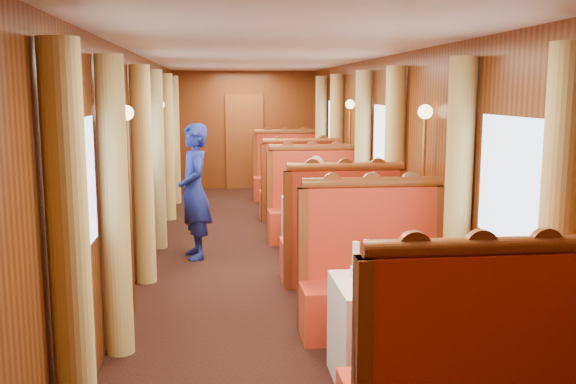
{
  "coord_description": "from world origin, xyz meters",
  "views": [
    {
      "loc": [
        -0.58,
        -7.73,
        2.08
      ],
      "look_at": [
        0.13,
        -1.27,
        1.05
      ],
      "focal_mm": 40.0,
      "sensor_mm": 36.0,
      "label": 1
    }
  ],
  "objects": [
    {
      "name": "floor",
      "position": [
        0.0,
        0.0,
        0.0
      ],
      "size": [
        3.0,
        12.0,
        0.01
      ],
      "primitive_type": null,
      "color": "black",
      "rests_on": "ground"
    },
    {
      "name": "ceiling",
      "position": [
        0.0,
        0.0,
        2.5
      ],
      "size": [
        3.0,
        12.0,
        0.01
      ],
      "primitive_type": null,
      "rotation": [
        3.14,
        0.0,
        0.0
      ],
      "color": "silver",
      "rests_on": "wall_left"
    },
    {
      "name": "wall_far",
      "position": [
        0.0,
        6.0,
        1.25
      ],
      "size": [
        3.0,
        0.01,
        2.5
      ],
      "primitive_type": null,
      "rotation": [
        1.57,
        0.0,
        0.0
      ],
      "color": "brown",
      "rests_on": "floor"
    },
    {
      "name": "wall_near",
      "position": [
        0.0,
        -6.0,
        1.25
      ],
      "size": [
        3.0,
        0.01,
        2.5
      ],
      "primitive_type": null,
      "rotation": [
        -1.57,
        0.0,
        0.0
      ],
      "color": "brown",
      "rests_on": "floor"
    },
    {
      "name": "wall_left",
      "position": [
        -1.5,
        0.0,
        1.25
      ],
      "size": [
        0.01,
        12.0,
        2.5
      ],
      "primitive_type": null,
      "rotation": [
        1.57,
        0.0,
        1.57
      ],
      "color": "brown",
      "rests_on": "floor"
    },
    {
      "name": "wall_right",
      "position": [
        1.5,
        0.0,
        1.25
      ],
      "size": [
        0.01,
        12.0,
        2.5
      ],
      "primitive_type": null,
      "rotation": [
        1.57,
        0.0,
        -1.57
      ],
      "color": "brown",
      "rests_on": "floor"
    },
    {
      "name": "doorway_far",
      "position": [
        0.0,
        5.97,
        1.0
      ],
      "size": [
        0.8,
        0.04,
        2.0
      ],
      "primitive_type": "cube",
      "color": "brown",
      "rests_on": "floor"
    },
    {
      "name": "table_near",
      "position": [
        0.75,
        -3.5,
        0.38
      ],
      "size": [
        1.05,
        0.72,
        0.75
      ],
      "primitive_type": "cube",
      "color": "white",
      "rests_on": "floor"
    },
    {
      "name": "banquette_near_aft",
      "position": [
        0.75,
        -2.49,
        0.42
      ],
      "size": [
        1.3,
        0.55,
        1.34
      ],
      "color": "#AC1315",
      "rests_on": "floor"
    },
    {
      "name": "table_mid",
      "position": [
        0.75,
        0.0,
        0.38
      ],
      "size": [
        1.05,
        0.72,
        0.75
      ],
      "primitive_type": "cube",
      "color": "white",
      "rests_on": "floor"
    },
    {
      "name": "banquette_mid_fwd",
      "position": [
        0.75,
        -1.01,
        0.42
      ],
      "size": [
        1.3,
        0.55,
        1.34
      ],
      "color": "#AC1315",
      "rests_on": "floor"
    },
    {
      "name": "banquette_mid_aft",
      "position": [
        0.75,
        1.01,
        0.42
      ],
      "size": [
        1.3,
        0.55,
        1.34
      ],
      "color": "#AC1315",
      "rests_on": "floor"
    },
    {
      "name": "table_far",
      "position": [
        0.75,
        3.5,
        0.38
      ],
      "size": [
        1.05,
        0.72,
        0.75
      ],
      "primitive_type": "cube",
      "color": "white",
      "rests_on": "floor"
    },
    {
      "name": "banquette_far_fwd",
      "position": [
        0.75,
        2.49,
        0.42
      ],
      "size": [
        1.3,
        0.55,
        1.34
      ],
      "color": "#AC1315",
      "rests_on": "floor"
    },
    {
      "name": "banquette_far_aft",
      "position": [
        0.75,
        4.51,
        0.42
      ],
      "size": [
        1.3,
        0.55,
        1.34
      ],
      "color": "#AC1315",
      "rests_on": "floor"
    },
    {
      "name": "tea_tray",
      "position": [
        0.66,
        -3.54,
        0.76
      ],
      "size": [
        0.37,
        0.3,
        0.01
      ],
      "primitive_type": "cube",
      "rotation": [
        0.0,
        0.0,
        -0.11
      ],
      "color": "silver",
      "rests_on": "table_near"
    },
    {
      "name": "teapot_left",
      "position": [
        0.6,
        -3.64,
        0.83
      ],
      "size": [
        0.22,
        0.19,
        0.15
      ],
      "primitive_type": null,
      "rotation": [
        0.0,
        0.0,
        0.29
      ],
      "color": "silver",
      "rests_on": "tea_tray"
    },
    {
      "name": "teapot_right",
      "position": [
        0.7,
        -3.64,
        0.82
      ],
      "size": [
        0.19,
        0.17,
        0.13
      ],
      "primitive_type": null,
      "rotation": [
        0.0,
        0.0,
        0.34
      ],
      "color": "silver",
      "rests_on": "tea_tray"
    },
    {
      "name": "teapot_back",
      "position": [
        0.66,
        -3.4,
        0.82
      ],
      "size": [
        0.2,
        0.17,
        0.14
      ],
      "primitive_type": null,
      "rotation": [
        0.0,
        0.0,
        -0.25
      ],
      "color": "silver",
      "rests_on": "tea_tray"
    },
    {
      "name": "fruit_plate",
      "position": [
        1.03,
        -3.59,
        0.77
      ],
      "size": [
        0.22,
        0.22,
        0.05
      ],
      "rotation": [
        0.0,
        0.0,
        -0.37
      ],
      "color": "white",
      "rests_on": "table_near"
    },
    {
      "name": "cup_inboard",
      "position": [
        0.39,
        -3.36,
        0.86
      ],
      "size": [
        0.08,
        0.08,
        0.26
      ],
      "rotation": [
        0.0,
        0.0,
        -0.01
      ],
      "color": "white",
      "rests_on": "table_near"
    },
    {
      "name": "cup_outboard",
      "position": [
        0.48,
        -3.32,
        0.86
      ],
      "size": [
        0.08,
        0.08,
        0.26
      ],
      "rotation": [
        0.0,
        0.0,
        -0.41
      ],
      "color": "white",
      "rests_on": "table_near"
    },
    {
      "name": "rose_vase_mid",
      "position": [
        0.71,
        -0.03,
        0.93
      ],
      "size": [
        0.06,
        0.06,
        0.36
      ],
      "rotation": [
        0.0,
        0.0,
        -0.25
      ],
      "color": "silver",
      "rests_on": "table_mid"
    },
    {
      "name": "rose_vase_far",
      "position": [
        0.78,
        3.54,
        0.93
      ],
      "size": [
        0.06,
        0.06,
        0.36
      ],
      "rotation": [
        0.0,
        0.0,
        0.02
      ],
      "color": "silver",
      "rests_on": "table_far"
    },
    {
      "name": "window_left_near",
      "position": [
        -1.49,
        -3.5,
        1.45
      ],
      "size": [
        0.01,
        1.2,
        0.9
      ],
      "primitive_type": null,
      "rotation": [
        1.57,
        0.0,
        1.57
      ],
      "color": "#94ADD0",
      "rests_on": "wall_left"
    },
    {
      "name": "curtain_left_near_a",
      "position": [
        -1.38,
        -4.28,
        1.18
      ],
      "size": [
        0.22,
        0.22,
        2.35
      ],
      "primitive_type": "cylinder",
      "color": "#D4C26C",
      "rests_on": "floor"
    },
    {
      "name": "curtain_left_near_b",
      "position": [
        -1.38,
        -2.72,
        1.18
      ],
      "size": [
        0.22,
        0.22,
        2.35
      ],
      "primitive_type": "cylinder",
      "color": "#D4C26C",
      "rests_on": "floor"
    },
    {
      "name": "window_right_near",
      "position": [
        1.49,
        -3.5,
        1.45
      ],
      "size": [
        0.01,
        1.2,
        0.9
      ],
      "primitive_type": null,
      "rotation": [
        1.57,
        0.0,
        -1.57
      ],
      "color": "#94ADD0",
      "rests_on": "wall_right"
    },
    {
      "name": "curtain_right_near_a",
      "position": [
        1.38,
        -4.28,
        1.18
      ],
      "size": [
        0.22,
        0.22,
        2.35
      ],
      "primitive_type": "cylinder",
      "color": "#D4C26C",
      "rests_on": "floor"
    },
    {
      "name": "curtain_right_near_b",
      "position": [
        1.38,
        -2.72,
        1.18
      ],
      "size": [
        0.22,
        0.22,
        2.35
      ],
      "primitive_type": "cylinder",
      "color": "#D4C26C",
      "rests_on": "floor"
    },
    {
      "name": "window_left_mid",
      "position": [
        -1.49,
        0.0,
        1.45
      ],
      "size": [
        0.01,
        1.2,
        0.9
      ],
      "primitive_type": null,
      "rotation": [
        1.57,
        0.0,
        1.57
      ],
      "color": "#94ADD0",
      "rests_on": "wall_left"
    },
    {
      "name": "curtain_left_mid_a",
      "position": [
        -1.38,
        -0.78,
        1.18
      ],
      "size": [
        0.22,
        0.22,
        2.35
      ],
      "primitive_type": "cylinder",
      "color": "#D4C26C",
      "rests_on": "floor"
    },
    {
      "name": "curtain_left_mid_b",
      "position": [
        -1.38,
        0.78,
        1.18
      ],
      "size": [
        0.22,
        0.22,
        2.35
      ],
      "primitive_type": "cylinder",
      "color": "#D4C26C",
      "rests_on": "floor"
    },
    {
      "name": "window_right_mid",
      "position": [
        1.49,
        0.0,
        1.45
      ],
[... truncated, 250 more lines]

